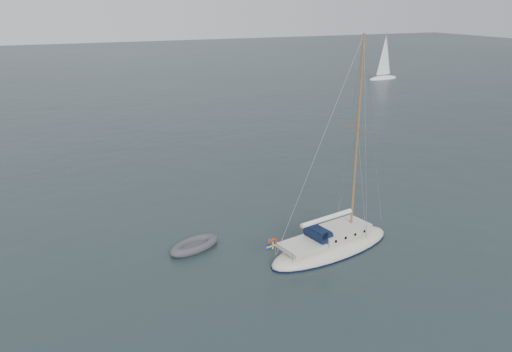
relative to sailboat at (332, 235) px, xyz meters
name	(u,v)px	position (x,y,z in m)	size (l,w,h in m)	color
ground	(251,246)	(-3.82, 2.16, -0.89)	(300.00, 300.00, 0.00)	black
sailboat	(332,235)	(0.00, 0.00, 0.00)	(8.30, 2.49, 11.81)	beige
dinghy	(194,245)	(-6.74, 3.14, -0.70)	(3.10, 1.40, 0.44)	#4E4E52
distant_yacht_b	(385,58)	(41.54, 50.29, 2.59)	(6.16, 3.28, 8.16)	white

